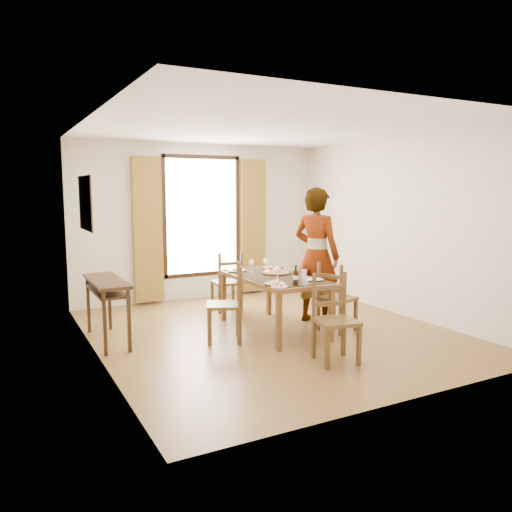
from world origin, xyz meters
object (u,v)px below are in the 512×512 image
dining_table (273,281)px  pasta_platter (276,270)px  console_table (106,288)px  man (316,256)px

dining_table → pasta_platter: pasta_platter is taller
console_table → pasta_platter: 2.26m
pasta_platter → man: bearing=-2.9°
dining_table → man: 0.82m
dining_table → man: bearing=7.1°
dining_table → man: (0.76, 0.09, 0.29)m
man → pasta_platter: (-0.65, 0.03, -0.17)m
console_table → man: man is taller
man → pasta_platter: size_ratio=4.87×
console_table → pasta_platter: size_ratio=3.00×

